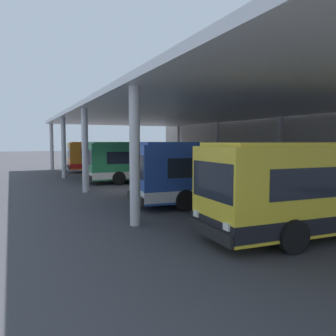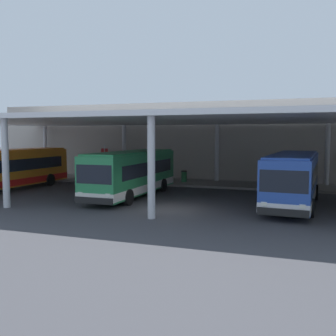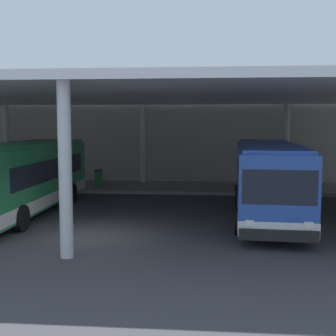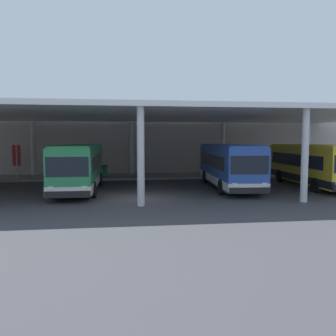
# 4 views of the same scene
# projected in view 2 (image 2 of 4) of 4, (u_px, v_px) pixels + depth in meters

# --- Properties ---
(ground_plane) EXTENTS (200.00, 200.00, 0.00)m
(ground_plane) POSITION_uv_depth(u_px,v_px,m) (168.00, 210.00, 21.96)
(ground_plane) COLOR #3D3D42
(platform_kerb) EXTENTS (42.00, 4.50, 0.18)m
(platform_kerb) POSITION_uv_depth(u_px,v_px,m) (212.00, 184.00, 33.01)
(platform_kerb) COLOR gray
(platform_kerb) RESTS_ON ground
(station_building_facade) EXTENTS (48.00, 1.60, 7.42)m
(station_building_facade) POSITION_uv_depth(u_px,v_px,m) (220.00, 141.00, 35.76)
(station_building_facade) COLOR #ADA399
(station_building_facade) RESTS_ON ground
(canopy_shelter) EXTENTS (40.00, 17.00, 5.55)m
(canopy_shelter) POSITION_uv_depth(u_px,v_px,m) (193.00, 121.00, 26.69)
(canopy_shelter) COLOR silver
(canopy_shelter) RESTS_ON ground
(bus_nearest_bay) EXTENTS (3.05, 10.63, 3.17)m
(bus_nearest_bay) POSITION_uv_depth(u_px,v_px,m) (13.00, 168.00, 30.24)
(bus_nearest_bay) COLOR orange
(bus_nearest_bay) RESTS_ON ground
(bus_second_bay) EXTENTS (2.79, 10.55, 3.17)m
(bus_second_bay) POSITION_uv_depth(u_px,v_px,m) (132.00, 173.00, 26.60)
(bus_second_bay) COLOR #28844C
(bus_second_bay) RESTS_ON ground
(bus_middle_bay) EXTENTS (3.22, 10.67, 3.17)m
(bus_middle_bay) POSITION_uv_depth(u_px,v_px,m) (293.00, 179.00, 23.14)
(bus_middle_bay) COLOR #284CA8
(bus_middle_bay) RESTS_ON ground
(bench_waiting) EXTENTS (1.80, 0.45, 0.92)m
(bench_waiting) POSITION_uv_depth(u_px,v_px,m) (145.00, 175.00, 35.11)
(bench_waiting) COLOR brown
(bench_waiting) RESTS_ON platform_kerb
(trash_bin) EXTENTS (0.52, 0.52, 0.98)m
(trash_bin) POSITION_uv_depth(u_px,v_px,m) (184.00, 176.00, 33.62)
(trash_bin) COLOR #236638
(trash_bin) RESTS_ON platform_kerb
(banner_sign) EXTENTS (0.70, 0.12, 3.20)m
(banner_sign) POSITION_uv_depth(u_px,v_px,m) (105.00, 160.00, 35.37)
(banner_sign) COLOR #B2B2B7
(banner_sign) RESTS_ON platform_kerb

